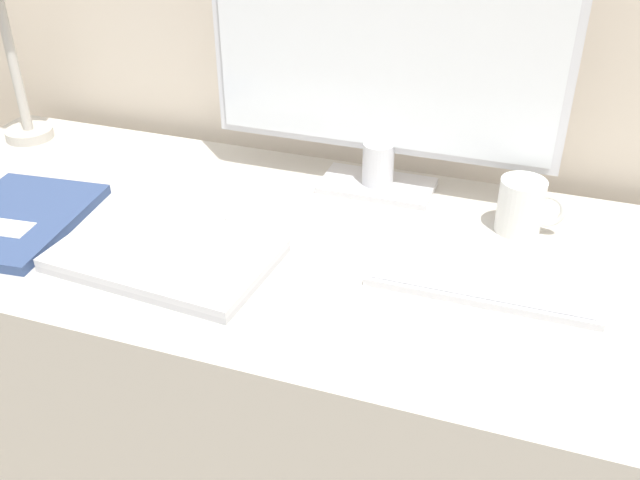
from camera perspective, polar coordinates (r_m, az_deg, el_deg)
desk at (r=1.35m, az=-0.38°, el=-13.09°), size 1.59×0.61×0.70m
monitor at (r=1.21m, az=5.10°, el=14.26°), size 0.61×0.11×0.44m
keyboard at (r=1.05m, az=12.92°, el=-3.48°), size 0.33×0.10×0.01m
laptop at (r=1.11m, az=-12.26°, el=-1.19°), size 0.34×0.23×0.02m
ereader at (r=1.12m, az=-12.79°, el=0.24°), size 0.16×0.17×0.01m
desk_lamp at (r=1.54m, az=-24.17°, el=16.49°), size 0.11×0.11×0.37m
notebook at (r=1.28m, az=-23.20°, el=1.53°), size 0.23×0.29×0.02m
coffee_mug at (r=1.19m, az=15.87°, el=2.62°), size 0.11×0.07×0.09m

